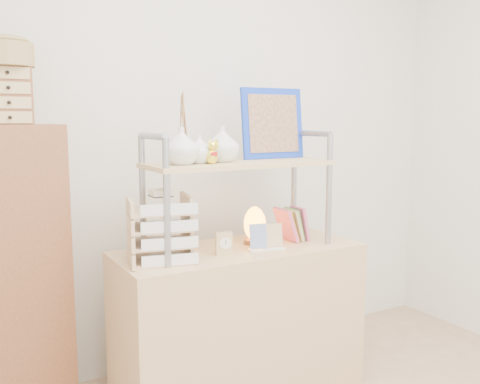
% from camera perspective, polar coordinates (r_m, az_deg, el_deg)
% --- Properties ---
extents(room_shell, '(3.42, 3.41, 2.61)m').
position_cam_1_polar(room_shell, '(1.91, 12.41, 17.25)').
color(room_shell, silver).
rests_on(room_shell, ground).
extents(desk, '(1.20, 0.50, 0.75)m').
position_cam_1_polar(desk, '(2.73, -0.13, -13.64)').
color(desk, tan).
rests_on(desk, ground).
extents(cabinet, '(0.48, 0.29, 1.35)m').
position_cam_1_polar(cabinet, '(2.69, -22.75, -7.88)').
color(cabinet, brown).
rests_on(cabinet, ground).
extents(hutch, '(0.90, 0.34, 0.78)m').
position_cam_1_polar(hutch, '(2.54, -1.06, 3.69)').
color(hutch, '#92959F').
rests_on(hutch, desk).
extents(letter_tray, '(0.31, 0.30, 0.32)m').
position_cam_1_polar(letter_tray, '(2.38, -8.44, -4.34)').
color(letter_tray, tan).
rests_on(letter_tray, desk).
extents(salt_lamp, '(0.12, 0.12, 0.19)m').
position_cam_1_polar(salt_lamp, '(2.69, 1.57, -3.52)').
color(salt_lamp, brown).
rests_on(salt_lamp, desk).
extents(desk_clock, '(0.08, 0.05, 0.11)m').
position_cam_1_polar(desk_clock, '(2.48, -1.72, -5.51)').
color(desk_clock, tan).
rests_on(desk_clock, desk).
extents(postcard_stand, '(0.19, 0.08, 0.13)m').
position_cam_1_polar(postcard_stand, '(2.58, 2.82, -5.35)').
color(postcard_stand, white).
rests_on(postcard_stand, desk).
extents(drawer_chest, '(0.20, 0.16, 0.25)m').
position_cam_1_polar(drawer_chest, '(2.58, -23.65, 9.39)').
color(drawer_chest, brown).
rests_on(drawer_chest, cabinet).
extents(woven_basket, '(0.25, 0.25, 0.10)m').
position_cam_1_polar(woven_basket, '(2.59, -23.87, 13.25)').
color(woven_basket, olive).
rests_on(woven_basket, drawer_chest).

